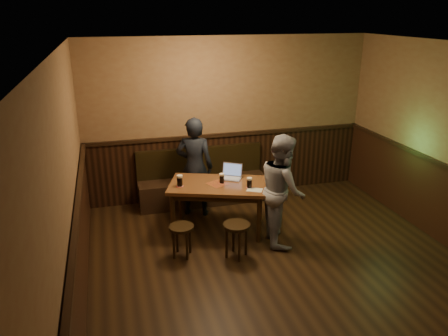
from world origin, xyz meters
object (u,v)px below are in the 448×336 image
pint_left (180,181)px  pint_mid (222,178)px  stool_left (182,232)px  pub_table (218,190)px  bench (202,185)px  pint_right (249,183)px  stool_right (237,231)px  laptop (231,174)px  person_suit (195,167)px  person_grey (282,189)px

pint_left → pint_mid: 0.62m
stool_left → pub_table: bearing=42.5°
bench → stool_left: (-0.66, -1.69, 0.05)m
pint_right → stool_right: bearing=-123.0°
pint_left → laptop: laptop is taller
pint_left → person_suit: size_ratio=0.11×
laptop → person_grey: (0.54, -0.72, -0.02)m
pint_right → person_grey: size_ratio=0.10×
pint_mid → pint_right: size_ratio=0.98×
pint_right → laptop: bearing=107.9°
pint_mid → person_grey: 0.92m
stool_left → pint_right: pint_right is taller
pint_left → person_grey: 1.49m
pint_mid → person_suit: (-0.28, 0.65, -0.02)m
person_suit → person_grey: size_ratio=1.02×
pint_left → person_grey: person_grey is taller
laptop → person_suit: bearing=166.5°
pub_table → laptop: 0.35m
pint_mid → pint_left: bearing=175.6°
stool_left → bench: bearing=68.6°
pint_mid → person_suit: bearing=113.1°
pub_table → pint_mid: size_ratio=10.58×
pint_left → person_grey: size_ratio=0.11×
laptop → bench: bearing=138.0°
stool_right → pint_mid: pint_mid is taller
stool_left → pint_right: 1.22m
stool_right → pint_left: size_ratio=2.85×
pint_left → pub_table: bearing=-5.6°
laptop → pint_mid: bearing=-107.5°
person_suit → pint_mid: bearing=134.5°
pint_mid → pub_table: bearing=-173.9°
person_suit → stool_right: bearing=121.4°
bench → laptop: size_ratio=5.60×
pint_mid → laptop: size_ratio=0.39×
stool_left → person_suit: 1.41m
pub_table → pint_left: pint_left is taller
pub_table → person_grey: 0.98m
pub_table → pint_mid: (0.07, 0.01, 0.18)m
laptop → pub_table: bearing=-114.4°
pint_right → person_suit: size_ratio=0.09×
bench → stool_left: bearing=-111.4°
stool_left → stool_right: (0.71, -0.21, 0.03)m
pub_table → bench: bearing=110.1°
bench → laptop: bearing=-73.9°
stool_left → stool_right: bearing=-16.4°
pint_mid → person_grey: bearing=-36.9°
person_grey → pub_table: bearing=65.2°
stool_right → stool_left: bearing=163.6°
pint_left → pint_mid: (0.62, -0.05, -0.01)m
stool_right → person_suit: person_suit is taller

